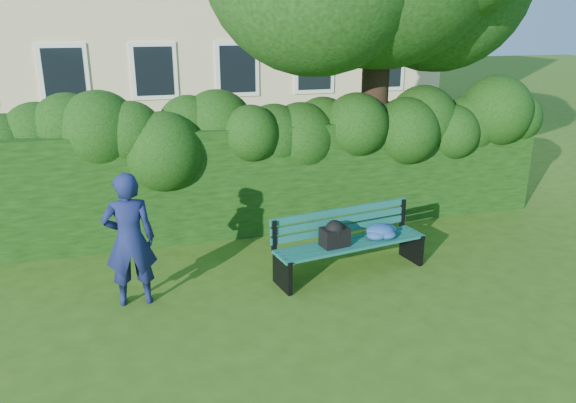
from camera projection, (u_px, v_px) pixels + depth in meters
name	position (u px, v px, depth m)	size (l,w,h in m)	color
ground	(300.00, 280.00, 7.74)	(80.00, 80.00, 0.00)	#305516
hedge	(261.00, 176.00, 9.46)	(10.00, 1.00, 1.80)	black
park_bench	(354.00, 238.00, 7.85)	(2.27, 0.90, 0.89)	#0F4D4D
man_reading	(130.00, 240.00, 6.86)	(0.62, 0.41, 1.71)	#161E50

